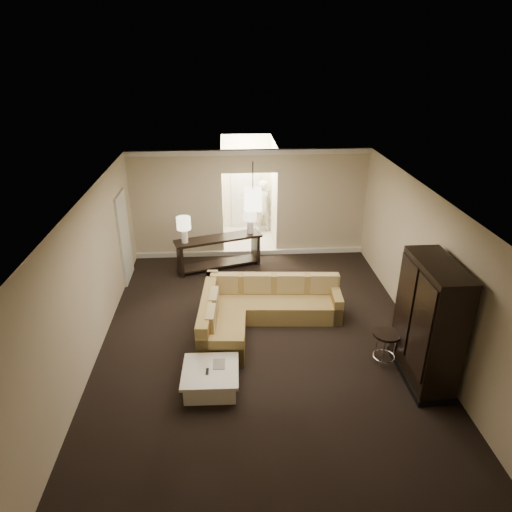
{
  "coord_description": "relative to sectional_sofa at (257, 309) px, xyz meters",
  "views": [
    {
      "loc": [
        -0.58,
        -7.1,
        5.13
      ],
      "look_at": [
        -0.03,
        1.2,
        1.24
      ],
      "focal_mm": 32.0,
      "sensor_mm": 36.0,
      "label": 1
    }
  ],
  "objects": [
    {
      "name": "wall_right",
      "position": [
        3.05,
        -0.64,
        1.07
      ],
      "size": [
        0.04,
        8.0,
        2.8
      ],
      "primitive_type": "cube",
      "color": "#C4B194",
      "rests_on": "ground"
    },
    {
      "name": "baseboard",
      "position": [
        0.05,
        3.31,
        -0.27
      ],
      "size": [
        6.0,
        0.1,
        0.12
      ],
      "primitive_type": "cube",
      "color": "silver",
      "rests_on": "ground"
    },
    {
      "name": "ceiling",
      "position": [
        0.05,
        -0.64,
        2.47
      ],
      "size": [
        6.0,
        8.0,
        0.02
      ],
      "primitive_type": "cube",
      "color": "white",
      "rests_on": "wall_back"
    },
    {
      "name": "coffee_table",
      "position": [
        -0.88,
        -1.84,
        -0.14
      ],
      "size": [
        0.93,
        0.93,
        0.38
      ],
      "rotation": [
        0.0,
        0.0,
        -0.03
      ],
      "color": "white",
      "rests_on": "ground"
    },
    {
      "name": "armoire",
      "position": [
        2.64,
        -1.77,
        0.69
      ],
      "size": [
        0.63,
        1.47,
        2.12
      ],
      "color": "black",
      "rests_on": "ground"
    },
    {
      "name": "wall_back",
      "position": [
        0.05,
        3.36,
        1.07
      ],
      "size": [
        6.0,
        0.04,
        2.8
      ],
      "primitive_type": "cube",
      "color": "#C4B194",
      "rests_on": "ground"
    },
    {
      "name": "wall_front",
      "position": [
        0.05,
        -4.64,
        1.07
      ],
      "size": [
        6.0,
        0.04,
        2.8
      ],
      "primitive_type": "cube",
      "color": "#C4B194",
      "rests_on": "ground"
    },
    {
      "name": "side_door",
      "position": [
        -2.92,
        2.16,
        0.72
      ],
      "size": [
        0.05,
        0.9,
        2.1
      ],
      "primitive_type": "cube",
      "color": "silver",
      "rests_on": "ground"
    },
    {
      "name": "table_lamp_right",
      "position": [
        0.02,
        2.81,
        0.92
      ],
      "size": [
        0.33,
        0.33,
        0.63
      ],
      "color": "white",
      "rests_on": "console_table"
    },
    {
      "name": "pendant_light",
      "position": [
        0.05,
        2.06,
        1.62
      ],
      "size": [
        0.38,
        0.38,
        1.09
      ],
      "color": "black",
      "rests_on": "ceiling"
    },
    {
      "name": "person",
      "position": [
        0.5,
        4.96,
        0.54
      ],
      "size": [
        0.72,
        0.57,
        1.74
      ],
      "primitive_type": "imported",
      "rotation": [
        0.0,
        0.0,
        3.4
      ],
      "color": "beige",
      "rests_on": "ground"
    },
    {
      "name": "crown_molding",
      "position": [
        0.05,
        3.31,
        2.4
      ],
      "size": [
        6.0,
        0.1,
        0.12
      ],
      "primitive_type": "cube",
      "color": "silver",
      "rests_on": "wall_back"
    },
    {
      "name": "console_table",
      "position": [
        -0.77,
        2.56,
        0.17
      ],
      "size": [
        2.19,
        1.11,
        0.83
      ],
      "rotation": [
        0.0,
        0.0,
        0.31
      ],
      "color": "black",
      "rests_on": "ground"
    },
    {
      "name": "ground",
      "position": [
        0.05,
        -0.64,
        -0.33
      ],
      "size": [
        8.0,
        8.0,
        0.0
      ],
      "primitive_type": "plane",
      "color": "black",
      "rests_on": "ground"
    },
    {
      "name": "sectional_sofa",
      "position": [
        0.0,
        0.0,
        0.0
      ],
      "size": [
        2.89,
        2.25,
        0.82
      ],
      "rotation": [
        0.0,
        0.0,
        -0.07
      ],
      "color": "brown",
      "rests_on": "ground"
    },
    {
      "name": "foyer",
      "position": [
        0.05,
        4.71,
        0.97
      ],
      "size": [
        1.44,
        2.02,
        2.8
      ],
      "color": "beige",
      "rests_on": "ground"
    },
    {
      "name": "wall_left",
      "position": [
        -2.95,
        -0.64,
        1.07
      ],
      "size": [
        0.04,
        8.0,
        2.8
      ],
      "primitive_type": "cube",
      "color": "#C4B194",
      "rests_on": "ground"
    },
    {
      "name": "drink_table",
      "position": [
        2.16,
        -1.35,
        0.1
      ],
      "size": [
        0.48,
        0.48,
        0.6
      ],
      "rotation": [
        0.0,
        0.0,
        0.05
      ],
      "color": "black",
      "rests_on": "ground"
    },
    {
      "name": "table_lamp_left",
      "position": [
        -1.56,
        2.32,
        0.92
      ],
      "size": [
        0.33,
        0.33,
        0.63
      ],
      "color": "white",
      "rests_on": "console_table"
    }
  ]
}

